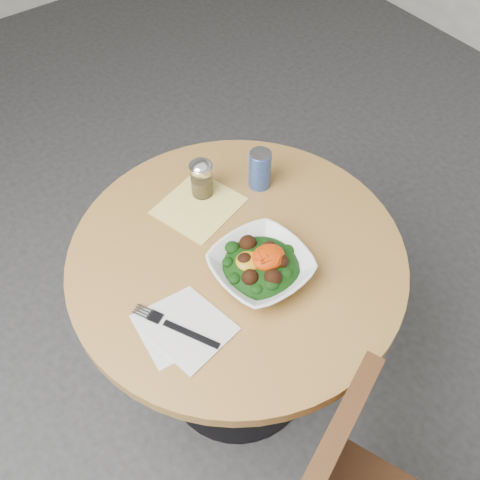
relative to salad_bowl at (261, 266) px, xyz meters
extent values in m
plane|color=#2D2D30|center=(-0.01, 0.09, -0.78)|extent=(6.00, 6.00, 0.00)
cylinder|color=black|center=(-0.01, 0.09, -0.77)|extent=(0.52, 0.52, 0.03)
cylinder|color=black|center=(-0.01, 0.09, -0.43)|extent=(0.10, 0.10, 0.71)
cylinder|color=#B68E41|center=(-0.01, 0.09, -0.05)|extent=(0.90, 0.90, 0.04)
cylinder|color=#4E2D16|center=(-0.04, -0.40, -0.58)|extent=(0.04, 0.04, 0.42)
cube|color=yellow|center=(0.00, 0.29, -0.03)|extent=(0.26, 0.25, 0.00)
cube|color=silver|center=(-0.26, 0.00, -0.03)|extent=(0.18, 0.18, 0.00)
cube|color=silver|center=(-0.23, -0.03, -0.03)|extent=(0.20, 0.20, 0.00)
imported|color=white|center=(0.00, 0.00, 0.00)|extent=(0.25, 0.25, 0.06)
ellipsoid|color=black|center=(0.00, 0.00, -0.01)|extent=(0.20, 0.20, 0.07)
ellipsoid|color=#BE8D13|center=(-0.03, 0.02, 0.03)|extent=(0.06, 0.06, 0.02)
ellipsoid|color=red|center=(0.02, -0.01, 0.03)|extent=(0.09, 0.08, 0.04)
cube|color=black|center=(-0.24, -0.04, -0.03)|extent=(0.08, 0.14, 0.00)
cube|color=black|center=(-0.29, 0.06, -0.03)|extent=(0.06, 0.08, 0.00)
cylinder|color=silver|center=(0.04, 0.33, 0.02)|extent=(0.06, 0.06, 0.10)
cylinder|color=olive|center=(0.04, 0.33, 0.00)|extent=(0.05, 0.05, 0.05)
cylinder|color=white|center=(0.04, 0.33, 0.07)|extent=(0.07, 0.07, 0.01)
ellipsoid|color=white|center=(0.04, 0.33, 0.07)|extent=(0.06, 0.06, 0.03)
cylinder|color=navy|center=(0.20, 0.26, 0.03)|extent=(0.06, 0.06, 0.12)
cylinder|color=#B7B7BE|center=(0.20, 0.26, 0.09)|extent=(0.06, 0.06, 0.00)
cube|color=#B7B7BE|center=(0.20, 0.26, 0.09)|extent=(0.01, 0.02, 0.00)
camera|label=1|loc=(-0.51, -0.60, 1.09)|focal=40.00mm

